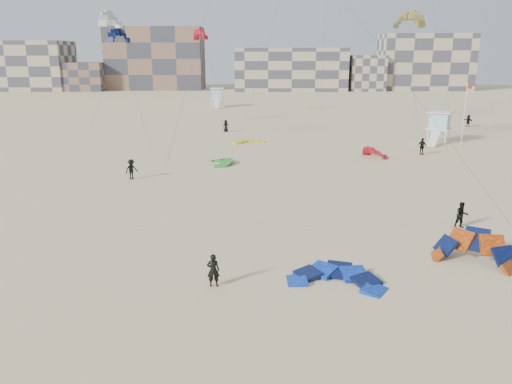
{
  "coord_description": "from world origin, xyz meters",
  "views": [
    {
      "loc": [
        -0.26,
        -21.07,
        10.57
      ],
      "look_at": [
        -0.21,
        6.0,
        3.02
      ],
      "focal_mm": 35.0,
      "sensor_mm": 36.0,
      "label": 1
    }
  ],
  "objects_px": {
    "kitesurfer_main": "(213,270)",
    "kite_ground_blue": "(336,282)",
    "lifeguard_tower_near": "(439,127)",
    "kite_ground_orange": "(473,263)"
  },
  "relations": [
    {
      "from": "kite_ground_blue",
      "to": "kitesurfer_main",
      "type": "xyz_separation_m",
      "value": [
        -5.83,
        -0.43,
        0.81
      ]
    },
    {
      "from": "kite_ground_orange",
      "to": "kitesurfer_main",
      "type": "distance_m",
      "value": 13.65
    },
    {
      "from": "kitesurfer_main",
      "to": "lifeguard_tower_near",
      "type": "distance_m",
      "value": 45.81
    },
    {
      "from": "kite_ground_blue",
      "to": "lifeguard_tower_near",
      "type": "distance_m",
      "value": 42.65
    },
    {
      "from": "kite_ground_blue",
      "to": "kitesurfer_main",
      "type": "relative_size",
      "value": 2.65
    },
    {
      "from": "kite_ground_blue",
      "to": "lifeguard_tower_near",
      "type": "bearing_deg",
      "value": 80.66
    },
    {
      "from": "kite_ground_orange",
      "to": "lifeguard_tower_near",
      "type": "relative_size",
      "value": 0.74
    },
    {
      "from": "kite_ground_blue",
      "to": "lifeguard_tower_near",
      "type": "xyz_separation_m",
      "value": [
        18.45,
        38.41,
        1.89
      ]
    },
    {
      "from": "kite_ground_blue",
      "to": "kite_ground_orange",
      "type": "bearing_deg",
      "value": 33.2
    },
    {
      "from": "kitesurfer_main",
      "to": "kite_ground_blue",
      "type": "bearing_deg",
      "value": -177.13
    }
  ]
}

